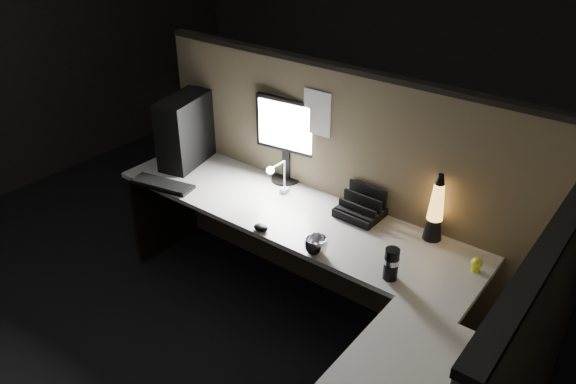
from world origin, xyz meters
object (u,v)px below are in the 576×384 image
Objects in this scene: pc_tower at (186,130)px; lava_lamp at (435,212)px; monitor at (287,132)px; keyboard at (162,185)px.

pc_tower is 1.19× the size of lava_lamp.
pc_tower is 0.85× the size of monitor.
lava_lamp is at bearing -9.67° from monitor.
pc_tower reaches higher than lava_lamp.
monitor reaches higher than keyboard.
lava_lamp is (1.02, -0.05, -0.17)m from monitor.
monitor is at bearing 32.20° from keyboard.
monitor is at bearing 3.12° from pc_tower.
pc_tower is at bearing 96.79° from keyboard.
pc_tower is 1.71m from lava_lamp.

